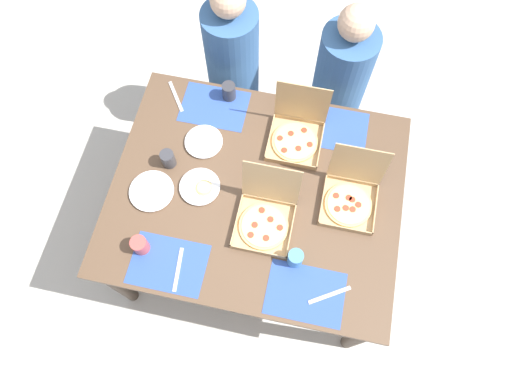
# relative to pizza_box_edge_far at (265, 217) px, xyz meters

# --- Properties ---
(ground_plane) EXTENTS (6.00, 6.00, 0.00)m
(ground_plane) POSITION_rel_pizza_box_edge_far_xyz_m (-0.08, 0.14, -0.81)
(ground_plane) COLOR beige
(dining_table) EXTENTS (1.47, 1.20, 0.76)m
(dining_table) POSITION_rel_pizza_box_edge_far_xyz_m (-0.08, 0.14, -0.14)
(dining_table) COLOR #3F3328
(dining_table) RESTS_ON ground_plane
(placemat_near_left) EXTENTS (0.36, 0.26, 0.00)m
(placemat_near_left) POSITION_rel_pizza_box_edge_far_xyz_m (-0.41, -0.31, -0.05)
(placemat_near_left) COLOR #2D4C9E
(placemat_near_left) RESTS_ON dining_table
(placemat_near_right) EXTENTS (0.36, 0.26, 0.00)m
(placemat_near_right) POSITION_rel_pizza_box_edge_far_xyz_m (0.25, -0.31, -0.05)
(placemat_near_right) COLOR #2D4C9E
(placemat_near_right) RESTS_ON dining_table
(placemat_far_left) EXTENTS (0.36, 0.26, 0.00)m
(placemat_far_left) POSITION_rel_pizza_box_edge_far_xyz_m (-0.41, 0.59, -0.05)
(placemat_far_left) COLOR #2D4C9E
(placemat_far_left) RESTS_ON dining_table
(placemat_far_right) EXTENTS (0.36, 0.26, 0.00)m
(placemat_far_right) POSITION_rel_pizza_box_edge_far_xyz_m (0.25, 0.59, -0.05)
(placemat_far_right) COLOR #2D4C9E
(placemat_far_right) RESTS_ON dining_table
(pizza_box_edge_far) EXTENTS (0.28, 0.32, 0.31)m
(pizza_box_edge_far) POSITION_rel_pizza_box_edge_far_xyz_m (0.00, 0.00, 0.00)
(pizza_box_edge_far) COLOR tan
(pizza_box_edge_far) RESTS_ON dining_table
(pizza_box_corner_left) EXTENTS (0.27, 0.30, 0.30)m
(pizza_box_corner_left) POSITION_rel_pizza_box_edge_far_xyz_m (0.39, 0.19, -0.00)
(pizza_box_corner_left) COLOR tan
(pizza_box_corner_left) RESTS_ON dining_table
(pizza_box_corner_right) EXTENTS (0.28, 0.28, 0.31)m
(pizza_box_corner_right) POSITION_rel_pizza_box_edge_far_xyz_m (0.07, 0.49, 0.00)
(pizza_box_corner_right) COLOR tan
(pizza_box_corner_right) RESTS_ON dining_table
(plate_middle) EXTENTS (0.21, 0.21, 0.03)m
(plate_middle) POSITION_rel_pizza_box_edge_far_xyz_m (-0.36, 0.10, -0.04)
(plate_middle) COLOR white
(plate_middle) RESTS_ON dining_table
(plate_far_right) EXTENTS (0.23, 0.23, 0.02)m
(plate_far_right) POSITION_rel_pizza_box_edge_far_xyz_m (-0.59, 0.03, -0.04)
(plate_far_right) COLOR white
(plate_far_right) RESTS_ON dining_table
(plate_near_left) EXTENTS (0.20, 0.20, 0.02)m
(plate_near_left) POSITION_rel_pizza_box_edge_far_xyz_m (-0.40, 0.36, -0.04)
(plate_near_left) COLOR white
(plate_near_left) RESTS_ON dining_table
(cup_red) EXTENTS (0.07, 0.07, 0.10)m
(cup_red) POSITION_rel_pizza_box_edge_far_xyz_m (0.18, -0.17, -0.00)
(cup_red) COLOR teal
(cup_red) RESTS_ON dining_table
(cup_clear_left) EXTENTS (0.08, 0.08, 0.09)m
(cup_clear_left) POSITION_rel_pizza_box_edge_far_xyz_m (-0.55, -0.26, -0.00)
(cup_clear_left) COLOR #BF4742
(cup_clear_left) RESTS_ON dining_table
(cup_dark) EXTENTS (0.07, 0.07, 0.10)m
(cup_dark) POSITION_rel_pizza_box_edge_far_xyz_m (-0.34, 0.67, 0.00)
(cup_dark) COLOR #333338
(cup_dark) RESTS_ON dining_table
(cup_spare) EXTENTS (0.07, 0.07, 0.10)m
(cup_spare) POSITION_rel_pizza_box_edge_far_xyz_m (-0.55, 0.20, 0.00)
(cup_spare) COLOR #333338
(cup_spare) RESTS_ON dining_table
(knife_by_far_right) EXTENTS (0.04, 0.21, 0.00)m
(knife_by_far_right) POSITION_rel_pizza_box_edge_far_xyz_m (-0.35, -0.33, -0.05)
(knife_by_far_right) COLOR #B7B7BC
(knife_by_far_right) RESTS_ON dining_table
(knife_by_far_left) EXTENTS (0.13, 0.18, 0.00)m
(knife_by_far_left) POSITION_rel_pizza_box_edge_far_xyz_m (-0.63, 0.60, -0.05)
(knife_by_far_left) COLOR #B7B7BC
(knife_by_far_left) RESTS_ON dining_table
(knife_by_near_left) EXTENTS (0.19, 0.12, 0.00)m
(knife_by_near_left) POSITION_rel_pizza_box_edge_far_xyz_m (0.36, -0.30, -0.05)
(knife_by_near_left) COLOR #B7B7BC
(knife_by_near_left) RESTS_ON dining_table
(diner_left_seat) EXTENTS (0.32, 0.32, 1.22)m
(diner_left_seat) POSITION_rel_pizza_box_edge_far_xyz_m (-0.41, 1.00, -0.26)
(diner_left_seat) COLOR #33598C
(diner_left_seat) RESTS_ON ground_plane
(diner_right_seat) EXTENTS (0.32, 0.32, 1.20)m
(diner_right_seat) POSITION_rel_pizza_box_edge_far_xyz_m (0.25, 1.00, -0.27)
(diner_right_seat) COLOR #33598C
(diner_right_seat) RESTS_ON ground_plane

